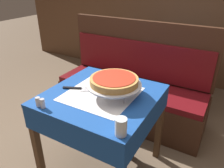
{
  "coord_description": "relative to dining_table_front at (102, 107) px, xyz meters",
  "views": [
    {
      "loc": [
        0.78,
        -1.2,
        1.55
      ],
      "look_at": [
        0.09,
        0.0,
        0.86
      ],
      "focal_mm": 35.0,
      "sensor_mm": 36.0,
      "label": 1
    }
  ],
  "objects": [
    {
      "name": "condiment_caddy",
      "position": [
        0.11,
        1.56,
        0.14
      ],
      "size": [
        0.15,
        0.15,
        0.16
      ],
      "color": "black",
      "rests_on": "dining_table_rear"
    },
    {
      "name": "salt_shaker",
      "position": [
        -0.28,
        -0.36,
        0.15
      ],
      "size": [
        0.03,
        0.03,
        0.07
      ],
      "color": "silver",
      "rests_on": "dining_table_front"
    },
    {
      "name": "pepper_shaker",
      "position": [
        -0.24,
        -0.36,
        0.15
      ],
      "size": [
        0.03,
        0.03,
        0.07
      ],
      "color": "silver",
      "rests_on": "dining_table_front"
    },
    {
      "name": "back_wall_panel",
      "position": [
        0.0,
        2.19,
        0.56
      ],
      "size": [
        6.0,
        0.04,
        2.4
      ],
      "primitive_type": "cube",
      "color": "brown",
      "rests_on": "ground_plane"
    },
    {
      "name": "deep_dish_pizza",
      "position": [
        0.09,
        0.03,
        0.24
      ],
      "size": [
        0.35,
        0.35,
        0.05
      ],
      "color": "#C68E47",
      "rests_on": "pizza_pan_stand"
    },
    {
      "name": "ground_plane",
      "position": [
        0.0,
        0.0,
        -0.64
      ],
      "size": [
        14.0,
        14.0,
        0.0
      ],
      "primitive_type": "plane",
      "color": "brown"
    },
    {
      "name": "dining_table_front",
      "position": [
        0.0,
        0.0,
        0.0
      ],
      "size": [
        0.81,
        0.81,
        0.76
      ],
      "color": "#194799",
      "rests_on": "ground_plane"
    },
    {
      "name": "pizza_server",
      "position": [
        -0.18,
        -0.02,
        0.12
      ],
      "size": [
        0.25,
        0.15,
        0.01
      ],
      "color": "#BCBCC1",
      "rests_on": "dining_table_front"
    },
    {
      "name": "pizza_pan_stand",
      "position": [
        0.09,
        0.03,
        0.2
      ],
      "size": [
        0.4,
        0.4,
        0.09
      ],
      "color": "#ADADB2",
      "rests_on": "dining_table_front"
    },
    {
      "name": "water_glass_near",
      "position": [
        0.35,
        -0.34,
        0.17
      ],
      "size": [
        0.07,
        0.07,
        0.11
      ],
      "color": "silver",
      "rests_on": "dining_table_front"
    },
    {
      "name": "dining_table_rear",
      "position": [
        0.08,
        1.63,
        0.01
      ],
      "size": [
        0.77,
        0.77,
        0.75
      ],
      "color": "#194799",
      "rests_on": "ground_plane"
    },
    {
      "name": "booth_bench",
      "position": [
        -0.13,
        0.83,
        -0.32
      ],
      "size": [
        1.68,
        0.52,
        1.12
      ],
      "color": "#3D2316",
      "rests_on": "ground_plane"
    }
  ]
}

